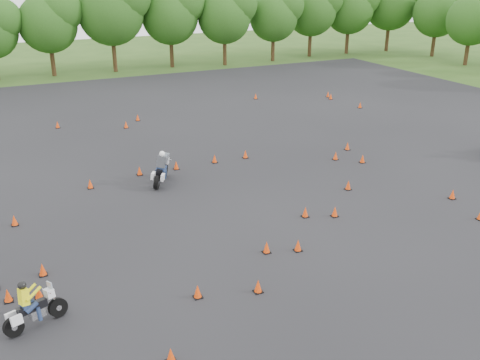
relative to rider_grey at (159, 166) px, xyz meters
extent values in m
plane|color=#2D5119|center=(2.58, -8.11, -0.90)|extent=(140.00, 140.00, 0.00)
plane|color=black|center=(2.58, -2.11, -0.90)|extent=(62.00, 62.00, 0.00)
cone|color=#E94009|center=(-6.78, -8.17, -0.67)|extent=(0.26, 0.26, 0.45)
cone|color=#E94009|center=(2.70, -9.10, -0.67)|extent=(0.26, 0.26, 0.45)
cone|color=#E94009|center=(11.26, -1.98, -0.67)|extent=(0.26, 0.26, 0.45)
cone|color=#E94009|center=(18.84, 12.64, -0.67)|extent=(0.26, 0.26, 0.45)
cone|color=#E94009|center=(4.58, -6.62, -0.67)|extent=(0.26, 0.26, 0.45)
cone|color=#E94009|center=(-0.64, 1.56, -0.67)|extent=(0.26, 0.26, 0.45)
cone|color=#E94009|center=(-7.71, -7.92, -0.67)|extent=(0.26, 0.26, 0.45)
cone|color=#E94009|center=(12.94, 14.64, -0.67)|extent=(0.26, 0.26, 0.45)
cone|color=#E94009|center=(-1.97, -10.39, -0.67)|extent=(0.26, 0.26, 0.45)
cone|color=#E94009|center=(11.98, -7.94, -0.67)|extent=(0.26, 0.26, 0.45)
cone|color=#E94009|center=(5.63, 1.58, -0.67)|extent=(0.26, 0.26, 0.45)
cone|color=#E94009|center=(10.18, -0.90, -0.67)|extent=(0.26, 0.26, 0.45)
cone|color=#E94009|center=(18.96, 8.37, -0.67)|extent=(0.26, 0.26, 0.45)
cone|color=#E94009|center=(3.71, 1.62, -0.67)|extent=(0.26, 0.26, 0.45)
cone|color=#E94009|center=(-3.80, -13.02, -0.67)|extent=(0.26, 0.26, 0.45)
cone|color=#E94009|center=(11.86, 0.27, -0.67)|extent=(0.26, 0.26, 0.45)
cone|color=#E94009|center=(0.94, 10.71, -0.67)|extent=(0.26, 0.26, 0.45)
cone|color=#E94009|center=(18.60, 11.87, -0.67)|extent=(0.26, 0.26, 0.45)
cone|color=#E94009|center=(8.17, -4.86, -0.67)|extent=(0.26, 0.26, 0.45)
cone|color=#E94009|center=(1.40, 1.54, -0.67)|extent=(0.26, 0.26, 0.45)
cone|color=#E94009|center=(-0.01, -10.97, -0.67)|extent=(0.26, 0.26, 0.45)
cone|color=#E94009|center=(-7.10, -2.00, -0.67)|extent=(0.26, 0.26, 0.45)
cone|color=#E94009|center=(5.78, -7.15, -0.67)|extent=(0.26, 0.26, 0.45)
cone|color=#E94009|center=(-6.49, -6.71, -0.67)|extent=(0.26, 0.26, 0.45)
cone|color=#E94009|center=(2.17, 12.21, -0.67)|extent=(0.26, 0.26, 0.45)
cone|color=#E94009|center=(-3.31, 12.73, -0.67)|extent=(0.26, 0.26, 0.45)
cone|color=#E94009|center=(-3.37, 0.81, -0.67)|extent=(0.26, 0.26, 0.45)
cone|color=#E94009|center=(1.53, -8.71, -0.67)|extent=(0.26, 0.26, 0.45)
camera|label=1|loc=(-7.21, -24.68, 9.38)|focal=40.00mm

